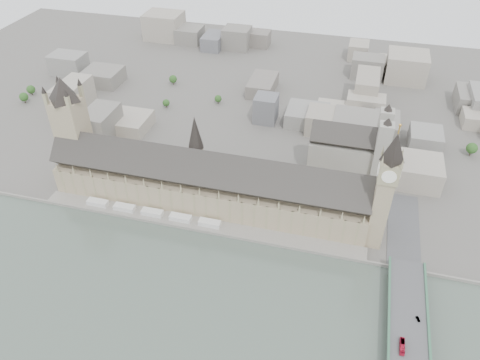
% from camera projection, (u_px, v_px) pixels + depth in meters
% --- Properties ---
extents(ground, '(900.00, 900.00, 0.00)m').
position_uv_depth(ground, '(201.00, 219.00, 386.77)').
color(ground, '#595651').
rests_on(ground, ground).
extents(embankment_wall, '(600.00, 1.50, 3.00)m').
position_uv_depth(embankment_wall, '(195.00, 230.00, 374.37)').
color(embankment_wall, gray).
rests_on(embankment_wall, ground).
extents(river_terrace, '(270.00, 15.00, 2.00)m').
position_uv_depth(river_terrace, '(198.00, 224.00, 380.42)').
color(river_terrace, gray).
rests_on(river_terrace, ground).
extents(terrace_tents, '(118.00, 7.00, 4.00)m').
position_uv_depth(terrace_tents, '(152.00, 212.00, 387.14)').
color(terrace_tents, silver).
rests_on(terrace_tents, river_terrace).
extents(palace_of_westminster, '(265.00, 40.73, 55.44)m').
position_uv_depth(palace_of_westminster, '(207.00, 183.00, 388.04)').
color(palace_of_westminster, gray).
rests_on(palace_of_westminster, ground).
extents(elizabeth_tower, '(17.00, 17.00, 107.50)m').
position_uv_depth(elizabeth_tower, '(386.00, 184.00, 329.34)').
color(elizabeth_tower, gray).
rests_on(elizabeth_tower, ground).
extents(victoria_tower, '(30.00, 30.00, 100.00)m').
position_uv_depth(victoria_tower, '(72.00, 126.00, 397.97)').
color(victoria_tower, gray).
rests_on(victoria_tower, ground).
extents(central_tower, '(13.00, 13.00, 48.00)m').
position_uv_depth(central_tower, '(196.00, 142.00, 373.45)').
color(central_tower, gray).
rests_on(central_tower, ground).
extents(westminster_bridge, '(25.00, 325.00, 10.25)m').
position_uv_depth(westminster_bridge, '(407.00, 353.00, 283.53)').
color(westminster_bridge, '#474749').
rests_on(westminster_bridge, ground).
extents(westminster_abbey, '(68.00, 36.00, 64.00)m').
position_uv_depth(westminster_abbey, '(350.00, 151.00, 421.64)').
color(westminster_abbey, '#9F9A8F').
rests_on(westminster_abbey, ground).
extents(city_skyline_inland, '(720.00, 360.00, 38.00)m').
position_uv_depth(city_skyline_inland, '(265.00, 75.00, 562.93)').
color(city_skyline_inland, gray).
rests_on(city_skyline_inland, ground).
extents(park_trees, '(110.00, 30.00, 15.00)m').
position_uv_depth(park_trees, '(211.00, 169.00, 430.22)').
color(park_trees, '#214719').
rests_on(park_trees, ground).
extents(red_bus_north, '(2.91, 11.78, 3.27)m').
position_uv_depth(red_bus_north, '(402.00, 346.00, 279.62)').
color(red_bus_north, red).
rests_on(red_bus_north, westminster_bridge).
extents(car_silver, '(2.96, 4.29, 1.34)m').
position_uv_depth(car_silver, '(418.00, 319.00, 296.11)').
color(car_silver, gray).
rests_on(car_silver, westminster_bridge).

